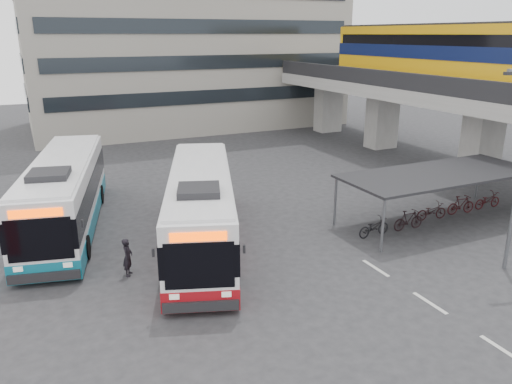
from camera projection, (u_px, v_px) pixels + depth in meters
name	position (u px, v px, depth m)	size (l,w,h in m)	color
ground	(323.00, 281.00, 19.02)	(120.00, 120.00, 0.00)	#28282B
viaduct	(439.00, 75.00, 34.59)	(8.00, 32.00, 9.68)	gray
bike_shelter	(438.00, 193.00, 24.58)	(10.00, 4.00, 2.54)	#595B60
road_markings	(430.00, 303.00, 17.44)	(0.15, 7.60, 0.01)	beige
bus_main	(201.00, 209.00, 21.84)	(6.55, 12.35, 3.60)	white
bus_teal	(65.00, 194.00, 23.77)	(5.36, 12.60, 3.64)	white
pedestrian	(128.00, 257.00, 19.27)	(0.55, 0.36, 1.52)	black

